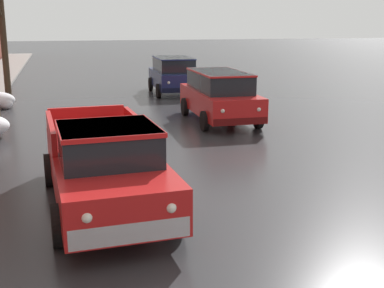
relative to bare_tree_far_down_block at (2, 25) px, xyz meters
The scene contains 6 objects.
snow_bank_near_corner_right 10.92m from the bare_tree_far_down_block, 17.46° to the right, with size 2.90×0.92×0.62m.
snow_bank_far_right_pile 12.61m from the bare_tree_far_down_block, 31.33° to the left, with size 2.35×1.32×0.57m.
bare_tree_far_down_block is the anchor object (origin of this frame).
pickup_truck_red_approaching_near_lane 16.41m from the bare_tree_far_down_block, 78.96° to the right, with size 2.36×5.53×1.76m.
suv_red_parked_kerbside_close 11.68m from the bare_tree_far_down_block, 45.96° to the right, with size 2.17×4.89×1.82m.
suv_darkblue_parked_kerbside_mid 8.37m from the bare_tree_far_down_block, ahead, with size 2.30×4.63×1.82m.
Camera 1 is at (-2.69, -0.70, 3.54)m, focal length 46.58 mm.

